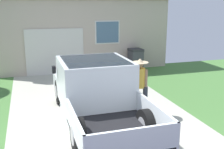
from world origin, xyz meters
TOP-DOWN VIEW (x-y plane):
  - pickup_truck at (-0.17, 2.89)m, footprint 2.07×5.30m
  - person_with_hat at (1.09, 2.67)m, footprint 0.49×0.49m
  - handbag at (1.10, 2.36)m, footprint 0.33×0.20m
  - house_with_garage at (0.77, 11.84)m, footprint 8.83×7.16m
  - wheeled_trash_bin at (3.11, 7.90)m, footprint 0.60×0.72m

SIDE VIEW (x-z plane):
  - handbag at x=1.10m, z-range -0.08..0.37m
  - wheeled_trash_bin at x=3.11m, z-range 0.04..1.14m
  - pickup_truck at x=-0.17m, z-range -0.10..1.60m
  - person_with_hat at x=1.09m, z-range 0.14..1.86m
  - house_with_garage at x=0.77m, z-range 0.03..4.52m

